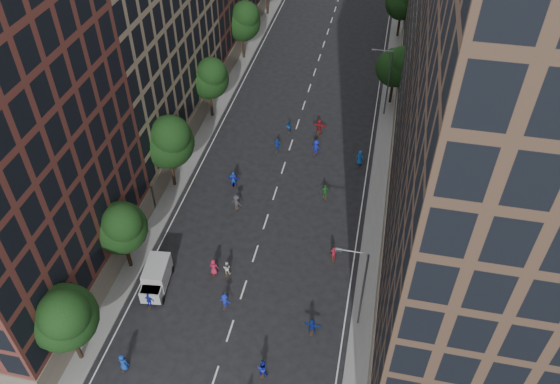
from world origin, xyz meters
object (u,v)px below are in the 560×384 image
Objects in this scene: streetlamp_near at (361,285)px; skater_2 at (262,368)px; streetlamp_far at (387,79)px; cargo_van at (156,277)px; skater_0 at (123,363)px.

skater_2 is at bearing -136.51° from streetlamp_near.
streetlamp_near is 33.00m from streetlamp_far.
cargo_van is at bearing -31.17° from skater_2.
streetlamp_far is (0.00, 33.00, 0.00)m from streetlamp_near.
streetlamp_far is 40.15m from skater_2.
skater_2 is (10.97, 1.83, -0.01)m from skater_0.
skater_0 is (0.51, -8.48, -0.35)m from cargo_van.
skater_0 is (-17.67, -8.18, -4.28)m from streetlamp_near.
streetlamp_near is 19.94m from skater_0.
streetlamp_near is 1.00× the size of streetlamp_far.
cargo_van reaches higher than skater_2.
streetlamp_far is at bearing -100.75° from skater_2.
streetlamp_far reaches higher than cargo_van.
skater_0 is 11.12m from skater_2.
streetlamp_near is 1.95× the size of cargo_van.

